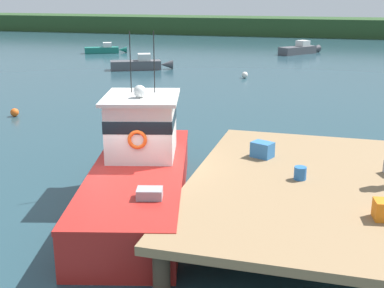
% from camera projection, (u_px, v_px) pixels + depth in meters
% --- Properties ---
extents(ground_plane, '(200.00, 200.00, 0.00)m').
position_uv_depth(ground_plane, '(135.00, 204.00, 14.77)').
color(ground_plane, '#23424C').
extents(dock, '(6.00, 9.00, 1.20)m').
position_uv_depth(dock, '(307.00, 186.00, 13.23)').
color(dock, '#4C3D2D').
rests_on(dock, ground).
extents(main_fishing_boat, '(4.44, 9.95, 4.80)m').
position_uv_depth(main_fishing_boat, '(141.00, 168.00, 14.77)').
color(main_fishing_boat, red).
rests_on(main_fishing_boat, ground).
extents(crate_single_far, '(0.72, 0.64, 0.46)m').
position_uv_depth(crate_single_far, '(262.00, 150.00, 15.05)').
color(crate_single_far, '#3370B2').
rests_on(crate_single_far, dock).
extents(bait_bucket, '(0.32, 0.32, 0.34)m').
position_uv_depth(bait_bucket, '(300.00, 173.00, 13.27)').
color(bait_bucket, '#2866B2').
rests_on(bait_bucket, dock).
extents(moored_boat_off_the_point, '(4.03, 2.67, 1.05)m').
position_uv_depth(moored_boat_off_the_point, '(105.00, 50.00, 50.87)').
color(moored_boat_off_the_point, '#196B5B').
rests_on(moored_boat_off_the_point, ground).
extents(moored_boat_far_left, '(3.97, 4.59, 1.29)m').
position_uv_depth(moored_boat_far_left, '(300.00, 49.00, 50.31)').
color(moored_boat_far_left, '#4C4C51').
rests_on(moored_boat_far_left, ground).
extents(moored_boat_outer_mooring, '(4.84, 2.91, 1.24)m').
position_uv_depth(moored_boat_outer_mooring, '(140.00, 64.00, 40.13)').
color(moored_boat_outer_mooring, '#4C4C51').
rests_on(moored_boat_outer_mooring, ground).
extents(mooring_buoy_outer, '(0.40, 0.40, 0.40)m').
position_uv_depth(mooring_buoy_outer, '(15.00, 112.00, 25.10)').
color(mooring_buoy_outer, '#EA5B19').
rests_on(mooring_buoy_outer, ground).
extents(mooring_buoy_spare_mooring, '(0.45, 0.45, 0.45)m').
position_uv_depth(mooring_buoy_spare_mooring, '(245.00, 75.00, 36.23)').
color(mooring_buoy_spare_mooring, silver).
rests_on(mooring_buoy_spare_mooring, ground).
extents(far_shoreline, '(120.00, 8.00, 2.40)m').
position_uv_depth(far_shoreline, '(299.00, 26.00, 71.66)').
color(far_shoreline, '#284723').
rests_on(far_shoreline, ground).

